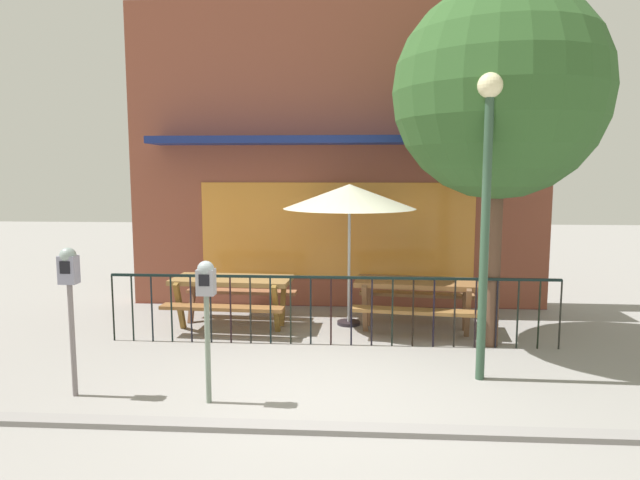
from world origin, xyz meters
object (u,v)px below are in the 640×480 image
patio_umbrella (349,197)px  parking_meter_near (206,294)px  street_tree (499,93)px  street_lamp (487,180)px  picnic_table_left (232,288)px  picnic_table_right (416,291)px  parking_meter_far (69,282)px

patio_umbrella → parking_meter_near: (-1.42, -3.07, -0.85)m
street_tree → street_lamp: bearing=-108.0°
picnic_table_left → picnic_table_right: bearing=-0.5°
parking_meter_near → street_tree: (3.38, 2.14, 2.25)m
picnic_table_left → parking_meter_far: 3.01m
patio_umbrella → street_lamp: street_lamp is taller
street_tree → parking_meter_far: bearing=-157.1°
picnic_table_right → street_lamp: 2.63m
patio_umbrella → parking_meter_far: bearing=-134.1°
parking_meter_near → street_lamp: street_lamp is taller
parking_meter_far → street_tree: 5.70m
patio_umbrella → street_tree: size_ratio=0.46×
picnic_table_right → parking_meter_far: bearing=-145.3°
street_tree → picnic_table_right: bearing=145.7°
patio_umbrella → parking_meter_near: size_ratio=1.47×
parking_meter_near → parking_meter_far: parking_meter_far is taller
street_tree → street_lamp: street_tree is taller
patio_umbrella → parking_meter_far: 4.23m
picnic_table_right → parking_meter_near: (-2.43, -2.79, 0.54)m
picnic_table_right → street_lamp: (0.54, -1.94, 1.69)m
street_tree → parking_meter_near: bearing=-147.7°
patio_umbrella → street_lamp: 2.72m
parking_meter_near → street_lamp: 3.29m
parking_meter_near → parking_meter_far: size_ratio=0.93×
street_lamp → parking_meter_near: bearing=-163.9°
picnic_table_left → parking_meter_near: size_ratio=1.25×
picnic_table_left → street_tree: 4.73m
patio_umbrella → picnic_table_left: bearing=-171.7°
picnic_table_left → parking_meter_near: parking_meter_near is taller
parking_meter_far → street_lamp: size_ratio=0.46×
picnic_table_left → patio_umbrella: 2.28m
patio_umbrella → parking_meter_near: 3.49m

